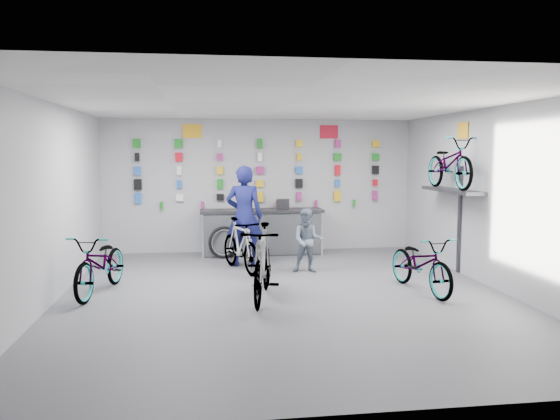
{
  "coord_description": "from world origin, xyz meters",
  "views": [
    {
      "loc": [
        -1.21,
        -8.37,
        2.24
      ],
      "look_at": [
        0.12,
        1.4,
        1.21
      ],
      "focal_mm": 35.0,
      "sensor_mm": 36.0,
      "label": 1
    }
  ],
  "objects": [
    {
      "name": "spare_wheel",
      "position": [
        -0.85,
        3.17,
        0.34
      ],
      "size": [
        0.7,
        0.34,
        0.69
      ],
      "rotation": [
        0.0,
        0.0,
        0.31
      ],
      "color": "black",
      "rests_on": "floor"
    },
    {
      "name": "sign_right",
      "position": [
        1.6,
        3.98,
        2.72
      ],
      "size": [
        0.42,
        0.02,
        0.3
      ],
      "primitive_type": "cube",
      "color": "red",
      "rests_on": "wall_back"
    },
    {
      "name": "wall_left",
      "position": [
        -3.5,
        0.0,
        1.5
      ],
      "size": [
        0.0,
        8.0,
        8.0
      ],
      "primitive_type": "plane",
      "rotation": [
        1.57,
        0.0,
        1.57
      ],
      "color": "#B6B6B9",
      "rests_on": "floor"
    },
    {
      "name": "wall_right",
      "position": [
        3.5,
        0.0,
        1.5
      ],
      "size": [
        0.0,
        8.0,
        8.0
      ],
      "primitive_type": "plane",
      "rotation": [
        1.57,
        0.0,
        -1.57
      ],
      "color": "#B6B6B9",
      "rests_on": "floor"
    },
    {
      "name": "register",
      "position": [
        0.47,
        3.55,
        1.11
      ],
      "size": [
        0.33,
        0.35,
        0.22
      ],
      "primitive_type": "cube",
      "rotation": [
        0.0,
        0.0,
        -0.19
      ],
      "color": "black",
      "rests_on": "counter"
    },
    {
      "name": "sign_left",
      "position": [
        -1.5,
        3.98,
        2.72
      ],
      "size": [
        0.42,
        0.02,
        0.3
      ],
      "primitive_type": "cube",
      "color": "yellow",
      "rests_on": "wall_back"
    },
    {
      "name": "bike_left",
      "position": [
        -2.89,
        0.49,
        0.49
      ],
      "size": [
        1.02,
        1.96,
        0.98
      ],
      "primitive_type": "imported",
      "rotation": [
        0.0,
        0.0,
        -0.21
      ],
      "color": "gray",
      "rests_on": "floor"
    },
    {
      "name": "sign_side",
      "position": [
        3.48,
        1.2,
        2.65
      ],
      "size": [
        0.02,
        0.4,
        0.3
      ],
      "primitive_type": "cube",
      "color": "yellow",
      "rests_on": "wall_right"
    },
    {
      "name": "clerk",
      "position": [
        -0.47,
        2.33,
        1.0
      ],
      "size": [
        0.82,
        0.64,
        2.0
      ],
      "primitive_type": "imported",
      "rotation": [
        0.0,
        0.0,
        2.91
      ],
      "color": "#12154D",
      "rests_on": "floor"
    },
    {
      "name": "merch_wall",
      "position": [
        -0.03,
        3.93,
        1.78
      ],
      "size": [
        5.57,
        0.08,
        1.56
      ],
      "color": "blue",
      "rests_on": "wall_back"
    },
    {
      "name": "bike_center",
      "position": [
        -0.38,
        -0.26,
        0.58
      ],
      "size": [
        0.94,
        2.0,
        1.16
      ],
      "primitive_type": "imported",
      "rotation": [
        0.0,
        0.0,
        -0.21
      ],
      "color": "gray",
      "rests_on": "floor"
    },
    {
      "name": "customer",
      "position": [
        0.67,
        1.58,
        0.6
      ],
      "size": [
        0.66,
        0.56,
        1.2
      ],
      "primitive_type": "imported",
      "rotation": [
        0.0,
        0.0,
        -0.19
      ],
      "color": "slate",
      "rests_on": "floor"
    },
    {
      "name": "bike_wall",
      "position": [
        3.25,
        1.2,
        2.05
      ],
      "size": [
        0.63,
        1.8,
        0.95
      ],
      "primitive_type": "imported",
      "color": "gray",
      "rests_on": "wall_bracket"
    },
    {
      "name": "wall_front",
      "position": [
        0.0,
        -4.0,
        1.5
      ],
      "size": [
        7.0,
        0.0,
        7.0
      ],
      "primitive_type": "plane",
      "rotation": [
        -1.57,
        0.0,
        0.0
      ],
      "color": "#B6B6B9",
      "rests_on": "floor"
    },
    {
      "name": "ceiling",
      "position": [
        0.0,
        0.0,
        3.0
      ],
      "size": [
        8.0,
        8.0,
        0.0
      ],
      "primitive_type": "plane",
      "rotation": [
        3.14,
        0.0,
        0.0
      ],
      "color": "white",
      "rests_on": "wall_back"
    },
    {
      "name": "wall_back",
      "position": [
        0.0,
        4.0,
        1.5
      ],
      "size": [
        7.0,
        0.0,
        7.0
      ],
      "primitive_type": "plane",
      "rotation": [
        1.57,
        0.0,
        0.0
      ],
      "color": "#B6B6B9",
      "rests_on": "floor"
    },
    {
      "name": "counter",
      "position": [
        0.0,
        3.54,
        0.49
      ],
      "size": [
        2.7,
        0.66,
        1.0
      ],
      "color": "black",
      "rests_on": "floor"
    },
    {
      "name": "wall_bracket",
      "position": [
        3.33,
        1.2,
        1.46
      ],
      "size": [
        0.39,
        1.9,
        2.0
      ],
      "color": "#333338",
      "rests_on": "wall_right"
    },
    {
      "name": "floor",
      "position": [
        0.0,
        0.0,
        0.0
      ],
      "size": [
        8.0,
        8.0,
        0.0
      ],
      "primitive_type": "plane",
      "color": "#4F4F54",
      "rests_on": "ground"
    },
    {
      "name": "bike_right",
      "position": [
        2.22,
        -0.08,
        0.47
      ],
      "size": [
        0.9,
        1.85,
        0.93
      ],
      "primitive_type": "imported",
      "rotation": [
        0.0,
        0.0,
        0.16
      ],
      "color": "gray",
      "rests_on": "floor"
    },
    {
      "name": "bike_service",
      "position": [
        -0.59,
        1.83,
        0.51
      ],
      "size": [
        0.98,
        1.75,
        1.01
      ],
      "primitive_type": "imported",
      "rotation": [
        0.0,
        0.0,
        0.32
      ],
      "color": "gray",
      "rests_on": "floor"
    }
  ]
}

